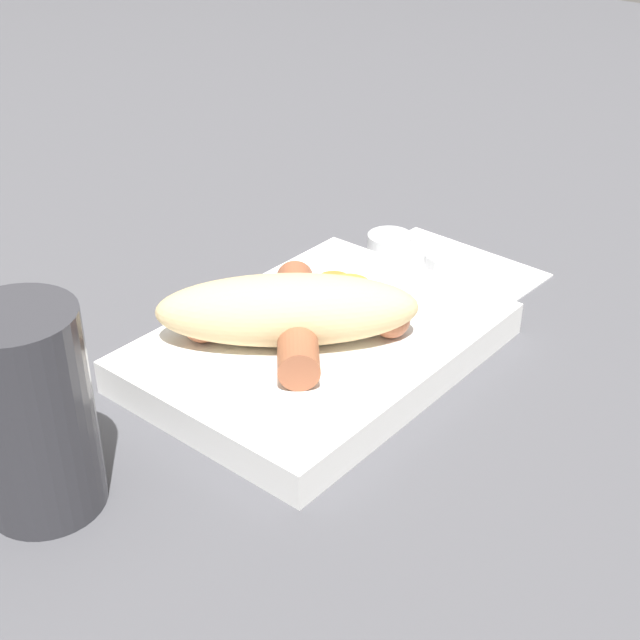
{
  "coord_description": "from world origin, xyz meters",
  "views": [
    {
      "loc": [
        0.44,
        0.37,
        0.38
      ],
      "look_at": [
        0.0,
        0.0,
        0.04
      ],
      "focal_mm": 50.0,
      "sensor_mm": 36.0,
      "label": 1
    }
  ],
  "objects": [
    {
      "name": "condiment_cup_near",
      "position": [
        -0.18,
        -0.0,
        0.01
      ],
      "size": [
        0.04,
        0.04,
        0.03
      ],
      "color": "silver",
      "rests_on": "ground_plane"
    },
    {
      "name": "pickled_veggies",
      "position": [
        -0.06,
        -0.03,
        0.03
      ],
      "size": [
        0.07,
        0.06,
        0.0
      ],
      "color": "#F99E4C",
      "rests_on": "food_tray"
    },
    {
      "name": "drink_glass",
      "position": [
        0.23,
        -0.03,
        0.07
      ],
      "size": [
        0.07,
        0.07,
        0.13
      ],
      "color": "#333338",
      "rests_on": "ground_plane"
    },
    {
      "name": "sausage",
      "position": [
        0.02,
        -0.01,
        0.04
      ],
      "size": [
        0.12,
        0.13,
        0.03
      ],
      "color": "#9E5638",
      "rests_on": "food_tray"
    },
    {
      "name": "ground_plane",
      "position": [
        0.0,
        0.0,
        0.0
      ],
      "size": [
        3.0,
        3.0,
        0.0
      ],
      "primitive_type": "plane",
      "color": "#4C4C51"
    },
    {
      "name": "napkin",
      "position": [
        -0.17,
        -0.01,
        0.0
      ],
      "size": [
        0.16,
        0.16,
        0.0
      ],
      "color": "white",
      "rests_on": "ground_plane"
    },
    {
      "name": "condiment_cup_far",
      "position": [
        -0.18,
        -0.06,
        0.01
      ],
      "size": [
        0.04,
        0.04,
        0.03
      ],
      "color": "silver",
      "rests_on": "ground_plane"
    },
    {
      "name": "bread_roll",
      "position": [
        0.02,
        -0.01,
        0.05
      ],
      "size": [
        0.18,
        0.19,
        0.05
      ],
      "color": "#DBBC84",
      "rests_on": "food_tray"
    },
    {
      "name": "food_tray",
      "position": [
        0.0,
        0.0,
        0.01
      ],
      "size": [
        0.27,
        0.2,
        0.03
      ],
      "color": "white",
      "rests_on": "ground_plane"
    }
  ]
}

